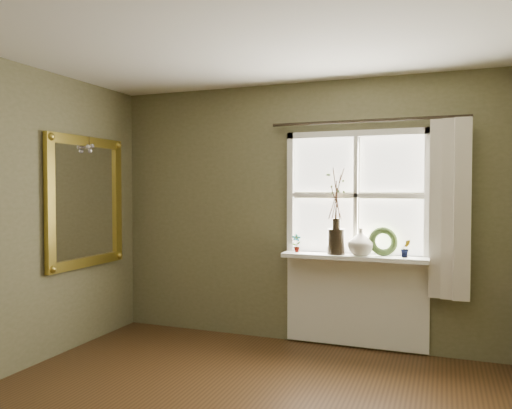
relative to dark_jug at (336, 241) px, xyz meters
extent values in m
plane|color=silver|center=(-0.38, -2.12, 1.56)|extent=(4.50, 4.50, 0.00)
cube|color=#656242|center=(-0.38, 0.18, 0.26)|extent=(4.00, 0.10, 2.60)
cube|color=white|center=(0.17, 0.10, -0.15)|extent=(1.36, 0.06, 0.06)
cube|color=white|center=(0.17, 0.10, 1.03)|extent=(1.36, 0.06, 0.06)
cube|color=white|center=(-0.48, 0.10, 0.44)|extent=(0.06, 0.06, 1.24)
cube|color=white|center=(0.82, 0.10, 0.44)|extent=(0.06, 0.06, 1.24)
cube|color=white|center=(0.17, 0.10, 0.44)|extent=(1.24, 0.05, 0.04)
cube|color=white|center=(0.17, 0.10, 0.44)|extent=(0.04, 0.05, 1.12)
cube|color=white|center=(-0.16, 0.12, 0.73)|extent=(0.59, 0.01, 0.53)
cube|color=white|center=(0.49, 0.12, 0.73)|extent=(0.59, 0.01, 0.53)
cube|color=white|center=(-0.16, 0.12, 0.14)|extent=(0.59, 0.01, 0.53)
cube|color=white|center=(0.49, 0.12, 0.14)|extent=(0.59, 0.01, 0.53)
cube|color=white|center=(0.17, 0.00, -0.14)|extent=(1.36, 0.26, 0.04)
cube|color=white|center=(0.17, 0.11, -0.58)|extent=(1.36, 0.04, 0.88)
cylinder|color=black|center=(0.00, 0.00, 0.00)|extent=(0.20, 0.20, 0.24)
imported|color=beige|center=(0.23, 0.00, 0.01)|extent=(0.30, 0.30, 0.25)
torus|color=#344920|center=(0.43, 0.04, -0.02)|extent=(0.30, 0.21, 0.28)
imported|color=#344920|center=(-0.39, 0.00, -0.03)|extent=(0.11, 0.10, 0.18)
imported|color=#344920|center=(0.64, 0.00, -0.04)|extent=(0.11, 0.10, 0.16)
cube|color=beige|center=(1.01, 0.01, 0.32)|extent=(0.36, 0.12, 1.59)
cylinder|color=black|center=(0.27, 0.05, 1.14)|extent=(1.84, 0.03, 0.03)
cube|color=white|center=(-2.35, -0.70, 0.37)|extent=(0.02, 0.89, 1.10)
cube|color=#AD9333|center=(-2.34, -0.70, 0.97)|extent=(0.05, 1.07, 0.09)
cube|color=#AD9333|center=(-2.34, -0.70, -0.22)|extent=(0.05, 1.07, 0.09)
cube|color=#AD9333|center=(-2.34, -1.19, 0.37)|extent=(0.05, 0.09, 1.10)
cube|color=#AD9333|center=(-2.34, -0.21, 0.37)|extent=(0.05, 0.09, 1.10)
sphere|color=silver|center=(-2.29, -0.73, 0.91)|extent=(0.04, 0.04, 0.04)
sphere|color=silver|center=(-2.29, -0.70, 0.87)|extent=(0.04, 0.04, 0.04)
sphere|color=silver|center=(-2.29, -0.67, 0.92)|extent=(0.04, 0.04, 0.04)
camera|label=1|loc=(0.96, -4.70, 0.51)|focal=35.00mm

